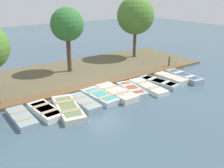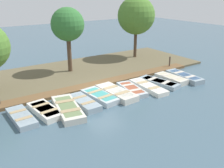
% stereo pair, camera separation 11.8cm
% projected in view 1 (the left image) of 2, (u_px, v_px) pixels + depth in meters
% --- Properties ---
extents(ground_plane, '(80.00, 80.00, 0.00)m').
position_uv_depth(ground_plane, '(104.00, 92.00, 17.79)').
color(ground_plane, '#425B6B').
extents(shore_bank, '(8.00, 24.00, 0.18)m').
position_uv_depth(shore_bank, '(73.00, 73.00, 21.63)').
color(shore_bank, brown).
rests_on(shore_bank, ground_plane).
extents(dock_walkway, '(1.09, 18.86, 0.22)m').
position_uv_depth(dock_walkway, '(94.00, 85.00, 18.82)').
color(dock_walkway, brown).
rests_on(dock_walkway, ground_plane).
extents(rowboat_0, '(2.79, 1.12, 0.35)m').
position_uv_depth(rowboat_0, '(22.00, 118.00, 13.88)').
color(rowboat_0, '#8C9EA8').
rests_on(rowboat_0, ground_plane).
extents(rowboat_1, '(2.86, 1.43, 0.37)m').
position_uv_depth(rowboat_1, '(45.00, 111.00, 14.64)').
color(rowboat_1, silver).
rests_on(rowboat_1, ground_plane).
extents(rowboat_2, '(3.76, 1.86, 0.40)m').
position_uv_depth(rowboat_2, '(68.00, 109.00, 14.89)').
color(rowboat_2, beige).
rests_on(rowboat_2, ground_plane).
extents(rowboat_3, '(2.82, 1.06, 0.39)m').
position_uv_depth(rowboat_3, '(84.00, 102.00, 15.70)').
color(rowboat_3, '#8C9EA8').
rests_on(rowboat_3, ground_plane).
extents(rowboat_4, '(3.07, 1.55, 0.38)m').
position_uv_depth(rowboat_4, '(100.00, 96.00, 16.65)').
color(rowboat_4, '#B2BCC1').
rests_on(rowboat_4, ground_plane).
extents(rowboat_5, '(3.44, 1.42, 0.43)m').
position_uv_depth(rowboat_5, '(116.00, 93.00, 17.17)').
color(rowboat_5, beige).
rests_on(rowboat_5, ground_plane).
extents(rowboat_6, '(3.00, 1.49, 0.34)m').
position_uv_depth(rowboat_6, '(132.00, 89.00, 17.87)').
color(rowboat_6, '#B2BCC1').
rests_on(rowboat_6, ground_plane).
extents(rowboat_7, '(3.48, 1.17, 0.34)m').
position_uv_depth(rowboat_7, '(148.00, 87.00, 18.33)').
color(rowboat_7, silver).
rests_on(rowboat_7, ground_plane).
extents(rowboat_8, '(3.39, 1.74, 0.33)m').
position_uv_depth(rowboat_8, '(159.00, 82.00, 19.25)').
color(rowboat_8, '#8C9EA8').
rests_on(rowboat_8, ground_plane).
extents(rowboat_9, '(2.74, 1.14, 0.44)m').
position_uv_depth(rowboat_9, '(171.00, 78.00, 19.92)').
color(rowboat_9, beige).
rests_on(rowboat_9, ground_plane).
extents(rowboat_10, '(3.44, 1.33, 0.41)m').
position_uv_depth(rowboat_10, '(184.00, 76.00, 20.44)').
color(rowboat_10, '#8C9EA8').
rests_on(rowboat_10, ground_plane).
extents(mooring_post_far, '(0.13, 0.13, 1.15)m').
position_uv_depth(mooring_post_far, '(169.00, 62.00, 23.04)').
color(mooring_post_far, '#47382D').
rests_on(mooring_post_far, ground_plane).
extents(park_tree_left, '(2.77, 2.77, 5.58)m').
position_uv_depth(park_tree_left, '(67.00, 25.00, 20.50)').
color(park_tree_left, '#4C3828').
rests_on(park_tree_left, ground_plane).
extents(park_tree_center, '(3.78, 3.78, 6.33)m').
position_uv_depth(park_tree_center, '(135.00, 16.00, 25.15)').
color(park_tree_center, '#4C3828').
rests_on(park_tree_center, ground_plane).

